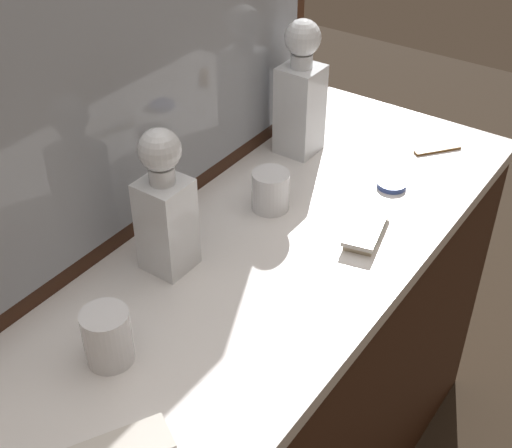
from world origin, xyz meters
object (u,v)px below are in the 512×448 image
Objects in this scene: crystal_decanter_center at (300,101)px; crystal_tumbler_rear at (108,339)px; crystal_tumbler_center at (271,192)px; tortoiseshell_comb at (437,150)px; crystal_decanter_left at (166,215)px; silver_brush_far_left at (366,228)px; porcelain_dish at (392,184)px.

crystal_tumbler_rear is at bearing -171.69° from crystal_decanter_center.
crystal_tumbler_center is 0.82× the size of tortoiseshell_comb.
crystal_decanter_left is 0.40m from silver_brush_far_left.
porcelain_dish is (0.21, -0.17, -0.03)m from crystal_tumbler_center.
crystal_tumbler_rear is 0.49m from crystal_tumbler_center.
porcelain_dish is (0.47, -0.22, -0.11)m from crystal_decanter_left.
crystal_decanter_left reaches higher than crystal_tumbler_rear.
crystal_tumbler_center is 1.32× the size of porcelain_dish.
tortoiseshell_comb is at bearing -19.49° from crystal_decanter_left.
crystal_tumbler_rear is at bearing 169.82° from tortoiseshell_comb.
crystal_tumbler_rear is 0.91m from tortoiseshell_comb.
crystal_tumbler_rear is at bearing -176.85° from crystal_tumbler_center.
crystal_tumbler_rear reaches higher than porcelain_dish.
crystal_decanter_center is 4.92× the size of porcelain_dish.
crystal_decanter_center is (0.49, 0.03, 0.01)m from crystal_decanter_left.
crystal_decanter_center is at bearing 85.94° from porcelain_dish.
crystal_decanter_left is 3.38× the size of crystal_tumbler_center.
crystal_decanter_left is at bearing 155.20° from porcelain_dish.
crystal_decanter_left is at bearing 169.36° from crystal_tumbler_center.
silver_brush_far_left is at bearing -40.47° from crystal_decanter_left.
crystal_tumbler_center reaches higher than porcelain_dish.
crystal_decanter_center is at bearing 55.06° from silver_brush_far_left.
silver_brush_far_left is (0.52, -0.17, -0.03)m from crystal_tumbler_rear.
crystal_decanter_left is 4.46× the size of porcelain_dish.
crystal_decanter_center is at bearing 18.70° from crystal_tumbler_center.
crystal_decanter_left reaches higher than silver_brush_far_left.
crystal_decanter_left is at bearing 160.51° from tortoiseshell_comb.
crystal_decanter_center is 0.36m from silver_brush_far_left.
crystal_decanter_left is 2.95× the size of crystal_tumbler_rear.
tortoiseshell_comb is at bearing -24.60° from crystal_tumbler_center.
porcelain_dish is (0.18, 0.03, -0.01)m from silver_brush_far_left.
crystal_tumbler_rear is at bearing 161.54° from silver_brush_far_left.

